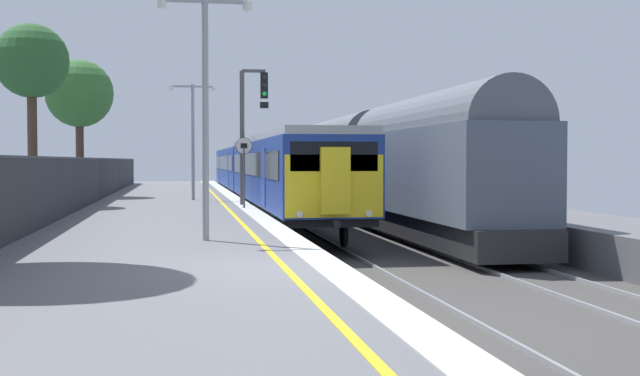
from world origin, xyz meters
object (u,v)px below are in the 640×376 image
object	(u,v)px
signal_gantry	(249,121)
background_tree_centre	(81,96)
freight_train_adjacent_track	(378,162)
commuter_train_at_platform	(261,169)
platform_lamp_far	(193,131)
speed_limit_sign	(244,163)
background_tree_left	(32,64)
platform_lamp_mid	(205,96)

from	to	relation	value
signal_gantry	background_tree_centre	bearing A→B (deg)	129.40
freight_train_adjacent_track	signal_gantry	xyz separation A→B (m)	(-5.48, -1.65, 1.61)
commuter_train_at_platform	platform_lamp_far	distance (m)	7.43
signal_gantry	speed_limit_sign	bearing A→B (deg)	-99.57
commuter_train_at_platform	freight_train_adjacent_track	world-z (taller)	freight_train_adjacent_track
speed_limit_sign	background_tree_left	bearing A→B (deg)	157.24
background_tree_left	background_tree_centre	xyz separation A→B (m)	(0.92, 7.71, -0.59)
commuter_train_at_platform	background_tree_centre	bearing A→B (deg)	-168.21
speed_limit_sign	background_tree_centre	bearing A→B (deg)	122.05
platform_lamp_mid	freight_train_adjacent_track	bearing A→B (deg)	63.97
freight_train_adjacent_track	background_tree_centre	world-z (taller)	background_tree_centre
commuter_train_at_platform	speed_limit_sign	bearing A→B (deg)	-98.21
platform_lamp_mid	platform_lamp_far	size ratio (longest dim) A/B	1.04
commuter_train_at_platform	signal_gantry	world-z (taller)	signal_gantry
freight_train_adjacent_track	background_tree_centre	distance (m)	14.93
platform_lamp_far	background_tree_left	world-z (taller)	background_tree_left
speed_limit_sign	background_tree_left	distance (m)	9.24
freight_train_adjacent_track	background_tree_left	size ratio (longest dim) A/B	4.27
freight_train_adjacent_track	speed_limit_sign	world-z (taller)	freight_train_adjacent_track
background_tree_centre	freight_train_adjacent_track	bearing A→B (deg)	-29.37
platform_lamp_mid	platform_lamp_far	bearing A→B (deg)	90.00
freight_train_adjacent_track	speed_limit_sign	size ratio (longest dim) A/B	11.62
freight_train_adjacent_track	background_tree_left	world-z (taller)	background_tree_left
commuter_train_at_platform	background_tree_left	xyz separation A→B (m)	(-9.63, -9.52, 4.09)
signal_gantry	platform_lamp_mid	world-z (taller)	signal_gantry
signal_gantry	platform_lamp_mid	bearing A→B (deg)	-98.52
commuter_train_at_platform	platform_lamp_far	size ratio (longest dim) A/B	8.30
signal_gantry	background_tree_centre	size ratio (longest dim) A/B	0.80
freight_train_adjacent_track	platform_lamp_mid	xyz separation A→B (m)	(-7.55, -15.46, 1.47)
platform_lamp_mid	platform_lamp_far	distance (m)	18.15
background_tree_left	background_tree_centre	size ratio (longest dim) A/B	1.06
freight_train_adjacent_track	background_tree_left	distance (m)	14.15
freight_train_adjacent_track	signal_gantry	world-z (taller)	signal_gantry
freight_train_adjacent_track	platform_lamp_far	world-z (taller)	platform_lamp_far
freight_train_adjacent_track	platform_lamp_far	size ratio (longest dim) A/B	5.88
background_tree_left	signal_gantry	bearing A→B (deg)	-7.69
freight_train_adjacent_track	signal_gantry	bearing A→B (deg)	-163.28
speed_limit_sign	signal_gantry	bearing A→B (deg)	80.43
speed_limit_sign	background_tree_left	size ratio (longest dim) A/B	0.37
commuter_train_at_platform	speed_limit_sign	distance (m)	12.93
commuter_train_at_platform	signal_gantry	xyz separation A→B (m)	(-1.48, -10.63, 1.97)
platform_lamp_mid	background_tree_left	xyz separation A→B (m)	(-6.08, 14.92, 2.26)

